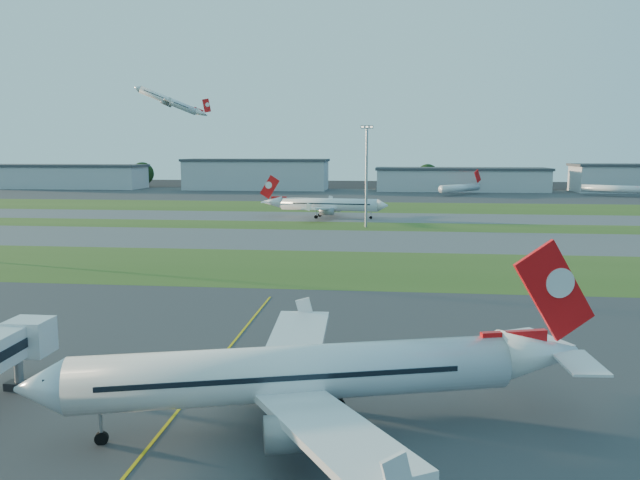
# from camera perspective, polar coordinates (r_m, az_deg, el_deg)

# --- Properties ---
(ground) EXTENTS (700.00, 700.00, 0.00)m
(ground) POSITION_cam_1_polar(r_m,az_deg,el_deg) (58.36, -15.22, -11.83)
(ground) COLOR black
(ground) RESTS_ON ground
(apron_near) EXTENTS (300.00, 70.00, 0.01)m
(apron_near) POSITION_cam_1_polar(r_m,az_deg,el_deg) (58.36, -15.22, -11.82)
(apron_near) COLOR #333335
(apron_near) RESTS_ON ground
(grass_strip_a) EXTENTS (300.00, 34.00, 0.01)m
(grass_strip_a) POSITION_cam_1_polar(r_m,az_deg,el_deg) (106.77, -4.99, -2.43)
(grass_strip_a) COLOR #35531B
(grass_strip_a) RESTS_ON ground
(taxiway_a) EXTENTS (300.00, 32.00, 0.01)m
(taxiway_a) POSITION_cam_1_polar(r_m,az_deg,el_deg) (138.84, -2.33, 0.08)
(taxiway_a) COLOR #515154
(taxiway_a) RESTS_ON ground
(grass_strip_b) EXTENTS (300.00, 18.00, 0.01)m
(grass_strip_b) POSITION_cam_1_polar(r_m,az_deg,el_deg) (163.39, -1.02, 1.32)
(grass_strip_b) COLOR #35531B
(grass_strip_b) RESTS_ON ground
(taxiway_b) EXTENTS (300.00, 26.00, 0.01)m
(taxiway_b) POSITION_cam_1_polar(r_m,az_deg,el_deg) (185.09, -0.15, 2.14)
(taxiway_b) COLOR #515154
(taxiway_b) RESTS_ON ground
(grass_strip_c) EXTENTS (300.00, 40.00, 0.01)m
(grass_strip_c) POSITION_cam_1_polar(r_m,az_deg,el_deg) (217.75, 0.83, 3.06)
(grass_strip_c) COLOR #35531B
(grass_strip_c) RESTS_ON ground
(apron_far) EXTENTS (400.00, 80.00, 0.01)m
(apron_far) POSITION_cam_1_polar(r_m,az_deg,el_deg) (277.34, 2.02, 4.17)
(apron_far) COLOR #333335
(apron_far) RESTS_ON ground
(yellow_line) EXTENTS (0.25, 60.00, 0.02)m
(yellow_line) POSITION_cam_1_polar(r_m,az_deg,el_deg) (56.78, -10.41, -12.24)
(yellow_line) COLOR gold
(yellow_line) RESTS_ON ground
(airliner_parked) EXTENTS (37.01, 31.09, 11.82)m
(airliner_parked) POSITION_cam_1_polar(r_m,az_deg,el_deg) (44.72, -1.79, -12.17)
(airliner_parked) COLOR silver
(airliner_parked) RESTS_ON ground
(airliner_taxiing) EXTENTS (35.23, 29.74, 11.01)m
(airliner_taxiing) POSITION_cam_1_polar(r_m,az_deg,el_deg) (181.60, 0.73, 3.24)
(airliner_taxiing) COLOR silver
(airliner_taxiing) RESTS_ON ground
(airliner_departing) EXTENTS (32.46, 27.25, 10.25)m
(airliner_departing) POSITION_cam_1_polar(r_m,az_deg,el_deg) (299.03, -13.65, 12.26)
(airliner_departing) COLOR silver
(mini_jet_near) EXTENTS (20.53, 22.33, 9.48)m
(mini_jet_near) POSITION_cam_1_polar(r_m,az_deg,el_deg) (279.44, 12.69, 4.68)
(mini_jet_near) COLOR silver
(mini_jet_near) RESTS_ON ground
(mini_jet_far) EXTENTS (27.01, 13.08, 9.48)m
(mini_jet_far) POSITION_cam_1_polar(r_m,az_deg,el_deg) (293.17, 25.38, 4.25)
(mini_jet_far) COLOR silver
(mini_jet_far) RESTS_ON ground
(light_mast_centre) EXTENTS (3.20, 0.70, 25.80)m
(light_mast_centre) POSITION_cam_1_polar(r_m,az_deg,el_deg) (159.04, 4.28, 6.46)
(light_mast_centre) COLOR gray
(light_mast_centre) RESTS_ON ground
(hangar_far_west) EXTENTS (91.80, 23.00, 12.20)m
(hangar_far_west) POSITION_cam_1_polar(r_m,az_deg,el_deg) (350.54, -22.95, 5.39)
(hangar_far_west) COLOR gray
(hangar_far_west) RESTS_ON ground
(hangar_west) EXTENTS (71.40, 23.00, 15.20)m
(hangar_west) POSITION_cam_1_polar(r_m,az_deg,el_deg) (313.08, -5.84, 6.00)
(hangar_west) COLOR gray
(hangar_west) RESTS_ON ground
(hangar_east) EXTENTS (81.60, 23.00, 11.20)m
(hangar_east) POSITION_cam_1_polar(r_m,az_deg,el_deg) (308.10, 12.75, 5.43)
(hangar_east) COLOR gray
(hangar_east) RESTS_ON ground
(tree_west) EXTENTS (12.10, 12.10, 13.20)m
(tree_west) POSITION_cam_1_polar(r_m,az_deg,el_deg) (346.69, -15.93, 5.86)
(tree_west) COLOR black
(tree_west) RESTS_ON ground
(tree_mid_west) EXTENTS (9.90, 9.90, 10.80)m
(tree_mid_west) POSITION_cam_1_polar(r_m,az_deg,el_deg) (319.77, -1.02, 5.77)
(tree_mid_west) COLOR black
(tree_mid_west) RESTS_ON ground
(tree_mid_east) EXTENTS (11.55, 11.55, 12.60)m
(tree_mid_east) POSITION_cam_1_polar(r_m,az_deg,el_deg) (320.70, 9.80, 5.83)
(tree_mid_east) COLOR black
(tree_mid_east) RESTS_ON ground
(tree_east) EXTENTS (10.45, 10.45, 11.40)m
(tree_east) POSITION_cam_1_polar(r_m,az_deg,el_deg) (331.83, 22.91, 5.27)
(tree_east) COLOR black
(tree_east) RESTS_ON ground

